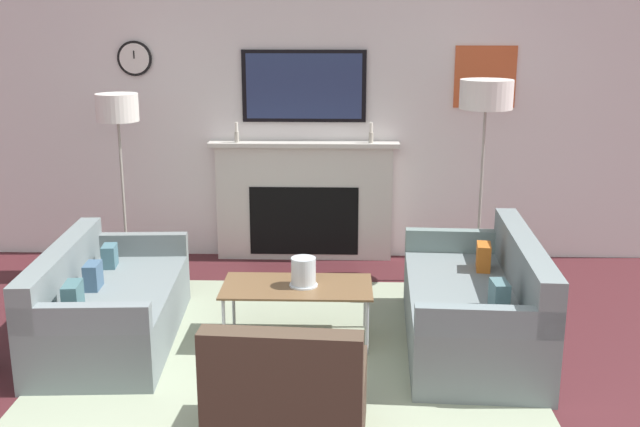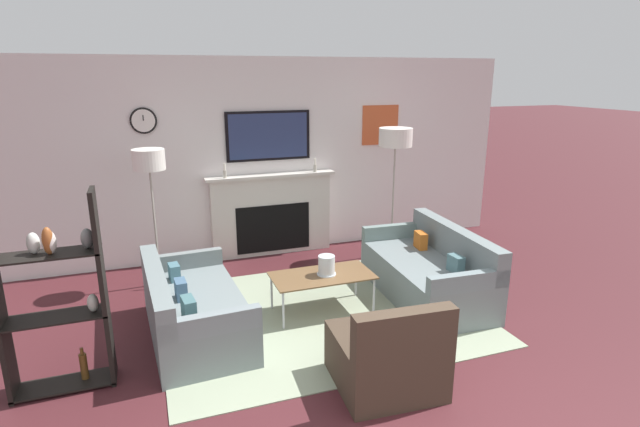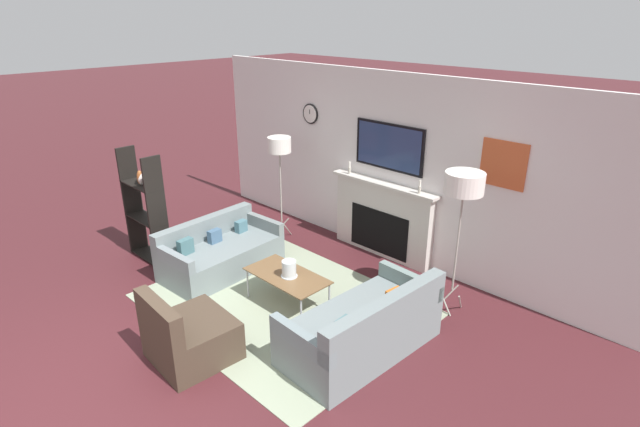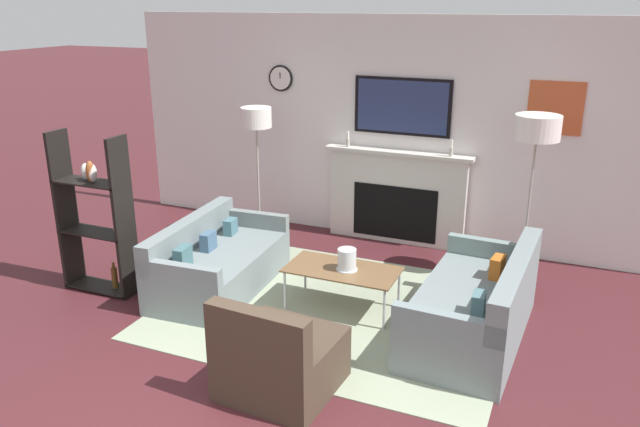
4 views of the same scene
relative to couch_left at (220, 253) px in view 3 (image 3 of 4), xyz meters
name	(u,v)px [view 3 (image 3 of 4)]	position (x,y,z in m)	size (l,w,h in m)	color
ground_plane	(94,402)	(1.32, -2.38, -0.26)	(60.00, 60.00, 0.00)	#461C21
fireplace_wall	(389,177)	(1.32, 2.11, 0.95)	(7.23, 0.28, 2.70)	silver
area_rug	(282,304)	(1.32, 0.00, -0.26)	(3.25, 2.58, 0.01)	gray
couch_left	(220,253)	(0.00, 0.00, 0.00)	(0.95, 1.70, 0.72)	slate
couch_right	(363,329)	(2.64, 0.00, 0.02)	(0.96, 1.81, 0.80)	slate
armchair	(188,337)	(1.41, -1.38, 0.01)	(0.85, 0.85, 0.82)	#423427
coffee_table	(287,277)	(1.37, 0.06, 0.13)	(1.07, 0.55, 0.43)	brown
hurricane_candle	(289,270)	(1.41, 0.05, 0.25)	(0.20, 0.20, 0.21)	silver
floor_lamp_left	(279,147)	(-0.25, 1.40, 1.24)	(0.36, 0.36, 1.66)	#9E998E
floor_lamp_right	(464,185)	(2.89, 1.40, 1.37)	(0.45, 0.45, 1.79)	#9E998E
shelf_unit	(145,207)	(-1.06, -0.50, 0.56)	(0.78, 0.28, 1.64)	black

